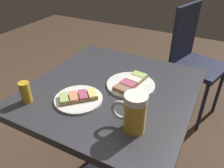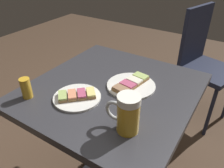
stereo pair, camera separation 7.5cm
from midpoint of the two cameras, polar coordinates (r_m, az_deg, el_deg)
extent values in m
cylinder|color=black|center=(1.29, 1.71, -14.69)|extent=(0.09, 0.09, 0.70)
cube|color=#333338|center=(1.06, 2.01, -1.77)|extent=(0.76, 0.79, 0.04)
cylinder|color=white|center=(0.99, -6.87, -3.50)|extent=(0.21, 0.21, 0.01)
cube|color=#9E7547|center=(0.98, -3.34, -2.56)|extent=(0.08, 0.08, 0.01)
cube|color=#EFE07A|center=(0.98, -3.36, -2.08)|extent=(0.07, 0.07, 0.01)
cube|color=#9E7547|center=(0.98, -5.72, -2.84)|extent=(0.08, 0.08, 0.01)
cube|color=#BC4C70|center=(0.98, -5.75, -2.36)|extent=(0.07, 0.07, 0.01)
cube|color=#9E7547|center=(0.98, -8.11, -3.11)|extent=(0.08, 0.08, 0.01)
cube|color=#EA8E66|center=(0.97, -8.15, -2.63)|extent=(0.07, 0.07, 0.01)
cube|color=#9E7547|center=(0.98, -10.50, -3.38)|extent=(0.08, 0.08, 0.01)
cube|color=#ADC66B|center=(0.97, -10.56, -2.90)|extent=(0.07, 0.07, 0.01)
cylinder|color=white|center=(1.07, 6.95, -0.43)|extent=(0.23, 0.23, 0.01)
cube|color=#9E7547|center=(1.12, 9.29, 1.64)|extent=(0.08, 0.06, 0.01)
cube|color=#ADC66B|center=(1.11, 9.33, 2.08)|extent=(0.08, 0.06, 0.01)
cube|color=#9E7547|center=(1.08, 7.78, 0.61)|extent=(0.08, 0.06, 0.01)
cube|color=white|center=(1.07, 7.82, 1.06)|extent=(0.08, 0.06, 0.01)
cube|color=#9E7547|center=(1.04, 6.16, -0.49)|extent=(0.08, 0.06, 0.01)
cube|color=#BC4C70|center=(1.04, 6.19, -0.02)|extent=(0.08, 0.06, 0.01)
cube|color=#9E7547|center=(1.01, 4.43, -1.66)|extent=(0.08, 0.06, 0.01)
cube|color=#997051|center=(1.00, 4.46, -1.19)|extent=(0.08, 0.06, 0.01)
cylinder|color=gold|center=(0.79, 6.92, -8.52)|extent=(0.08, 0.08, 0.12)
cylinder|color=white|center=(0.75, 7.29, -4.10)|extent=(0.08, 0.08, 0.03)
torus|color=silver|center=(0.81, 3.51, -6.98)|extent=(0.08, 0.02, 0.08)
cylinder|color=gold|center=(1.02, -19.41, -1.05)|extent=(0.05, 0.05, 0.09)
cylinder|color=#1E2338|center=(1.86, 25.06, -6.75)|extent=(0.03, 0.03, 0.45)
cylinder|color=#1E2338|center=(1.97, 16.98, -2.62)|extent=(0.03, 0.03, 0.45)
cylinder|color=#1E2338|center=(2.21, 21.62, 0.58)|extent=(0.03, 0.03, 0.45)
cube|color=#1E2338|center=(1.92, 24.74, 3.25)|extent=(0.47, 0.47, 0.04)
cube|color=#1E2338|center=(1.89, 21.87, 11.67)|extent=(0.13, 0.34, 0.45)
camera|label=1|loc=(0.04, -87.95, 1.30)|focal=35.37mm
camera|label=2|loc=(0.04, 92.05, -1.30)|focal=35.37mm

